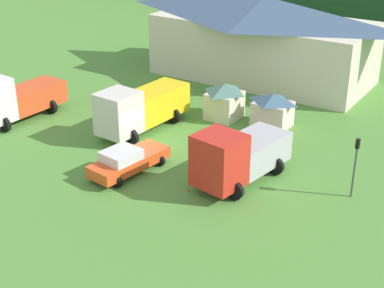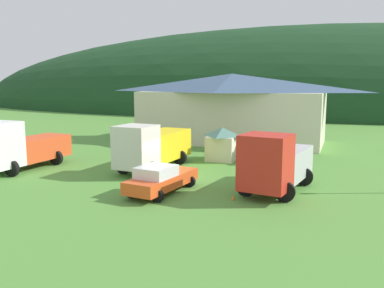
% 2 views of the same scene
% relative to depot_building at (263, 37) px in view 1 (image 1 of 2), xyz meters
% --- Properties ---
extents(ground_plane, '(200.00, 200.00, 0.00)m').
position_rel_depot_building_xyz_m(ground_plane, '(0.48, -17.36, -3.71)').
color(ground_plane, '#518C38').
extents(depot_building, '(20.05, 9.15, 7.19)m').
position_rel_depot_building_xyz_m(depot_building, '(0.00, 0.00, 0.00)').
color(depot_building, beige).
rests_on(depot_building, ground).
extents(play_shed_cream, '(2.41, 2.61, 2.69)m').
position_rel_depot_building_xyz_m(play_shed_cream, '(1.98, -10.06, -2.32)').
color(play_shed_cream, beige).
rests_on(play_shed_cream, ground).
extents(play_shed_pink, '(2.75, 2.26, 2.47)m').
position_rel_depot_building_xyz_m(play_shed_pink, '(5.65, -9.50, -2.44)').
color(play_shed_pink, beige).
rests_on(play_shed_pink, ground).
extents(heavy_rig_white, '(3.40, 7.26, 3.68)m').
position_rel_depot_building_xyz_m(heavy_rig_white, '(-10.67, -18.96, -1.94)').
color(heavy_rig_white, white).
rests_on(heavy_rig_white, ground).
extents(flatbed_truck_yellow, '(3.49, 7.79, 3.45)m').
position_rel_depot_building_xyz_m(flatbed_truck_yellow, '(-1.80, -15.32, -1.94)').
color(flatbed_truck_yellow, silver).
rests_on(flatbed_truck_yellow, ground).
extents(crane_truck_red, '(3.91, 7.01, 3.58)m').
position_rel_depot_building_xyz_m(crane_truck_red, '(7.62, -18.34, -1.94)').
color(crane_truck_red, red).
rests_on(crane_truck_red, ground).
extents(service_pickup_orange, '(2.85, 5.51, 1.66)m').
position_rel_depot_building_xyz_m(service_pickup_orange, '(1.48, -20.85, -2.88)').
color(service_pickup_orange, '#EF5221').
rests_on(service_pickup_orange, ground).
extents(traffic_light_east, '(0.20, 0.32, 3.56)m').
position_rel_depot_building_xyz_m(traffic_light_east, '(13.86, -16.25, -1.49)').
color(traffic_light_east, '#4C4C51').
rests_on(traffic_light_east, ground).
extents(traffic_cone_near_pickup, '(0.36, 0.36, 0.57)m').
position_rel_depot_building_xyz_m(traffic_cone_near_pickup, '(5.79, -20.80, -3.71)').
color(traffic_cone_near_pickup, orange).
rests_on(traffic_cone_near_pickup, ground).
extents(traffic_cone_mid_row, '(0.36, 0.36, 0.48)m').
position_rel_depot_building_xyz_m(traffic_cone_mid_row, '(-0.60, -17.67, -3.71)').
color(traffic_cone_mid_row, orange).
rests_on(traffic_cone_mid_row, ground).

